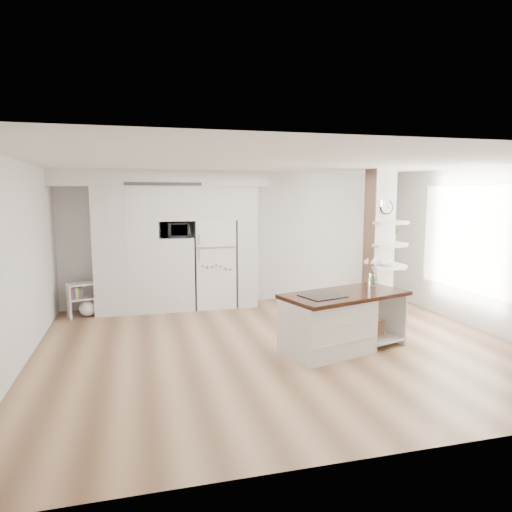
{
  "coord_description": "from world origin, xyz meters",
  "views": [
    {
      "loc": [
        -2.0,
        -6.28,
        2.24
      ],
      "look_at": [
        -0.12,
        0.9,
        1.24
      ],
      "focal_mm": 32.0,
      "sensor_mm": 36.0,
      "label": 1
    }
  ],
  "objects_px": {
    "floor_plant_a": "(365,304)",
    "refrigerator": "(214,263)",
    "bookshelf": "(85,302)",
    "kitchen_island": "(333,321)"
  },
  "relations": [
    {
      "from": "refrigerator",
      "to": "bookshelf",
      "type": "height_order",
      "value": "refrigerator"
    },
    {
      "from": "floor_plant_a",
      "to": "bookshelf",
      "type": "bearing_deg",
      "value": 165.7
    },
    {
      "from": "kitchen_island",
      "to": "bookshelf",
      "type": "distance_m",
      "value": 4.69
    },
    {
      "from": "floor_plant_a",
      "to": "refrigerator",
      "type": "bearing_deg",
      "value": 150.53
    },
    {
      "from": "bookshelf",
      "to": "kitchen_island",
      "type": "bearing_deg",
      "value": -56.98
    },
    {
      "from": "bookshelf",
      "to": "refrigerator",
      "type": "bearing_deg",
      "value": -14.47
    },
    {
      "from": "refrigerator",
      "to": "kitchen_island",
      "type": "distance_m",
      "value": 3.35
    },
    {
      "from": "refrigerator",
      "to": "bookshelf",
      "type": "xyz_separation_m",
      "value": [
        -2.45,
        -0.18,
        -0.59
      ]
    },
    {
      "from": "bookshelf",
      "to": "floor_plant_a",
      "type": "relative_size",
      "value": 1.39
    },
    {
      "from": "refrigerator",
      "to": "floor_plant_a",
      "type": "xyz_separation_m",
      "value": [
        2.58,
        -1.46,
        -0.65
      ]
    }
  ]
}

